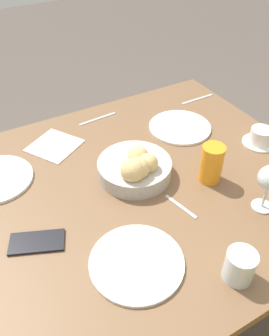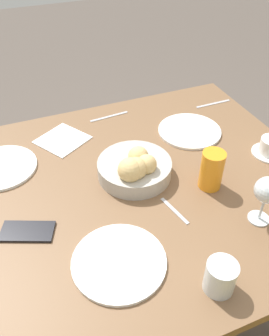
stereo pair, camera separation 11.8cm
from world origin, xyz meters
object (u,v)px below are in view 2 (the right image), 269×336
(bread_basket, at_px, (135,168))
(plate_near_right, at_px, (1,167))
(knife_silver, at_px, (109,117))
(napkin, at_px, (62,140))
(plate_far_center, at_px, (119,262))
(wine_glass, at_px, (267,192))
(water_tumbler, at_px, (220,277))
(cell_phone, at_px, (27,231))
(spoon_coffee, at_px, (175,211))
(juice_glass, at_px, (212,170))
(fork_silver, at_px, (213,104))
(plate_near_left, at_px, (190,131))

(bread_basket, relative_size, plate_near_right, 1.01)
(knife_silver, xyz_separation_m, napkin, (0.22, 0.09, 0.00))
(plate_far_center, bearing_deg, wine_glass, 178.45)
(plate_near_right, distance_m, water_tumbler, 0.81)
(cell_phone, bearing_deg, water_tumbler, 139.15)
(water_tumbler, height_order, spoon_coffee, water_tumbler)
(bread_basket, relative_size, napkin, 1.10)
(plate_near_right, xyz_separation_m, water_tumbler, (-0.45, 0.67, 0.04))
(wine_glass, bearing_deg, bread_basket, -49.11)
(plate_near_right, relative_size, juice_glass, 1.84)
(bread_basket, xyz_separation_m, knife_silver, (-0.04, -0.39, -0.04))
(knife_silver, xyz_separation_m, cell_phone, (0.42, 0.50, 0.00))
(wine_glass, bearing_deg, spoon_coffee, -29.67)
(wine_glass, relative_size, spoon_coffee, 1.24)
(juice_glass, height_order, spoon_coffee, juice_glass)
(wine_glass, height_order, spoon_coffee, wine_glass)
(plate_far_center, bearing_deg, juice_glass, -155.64)
(juice_glass, distance_m, napkin, 0.58)
(juice_glass, height_order, knife_silver, juice_glass)
(plate_far_center, height_order, knife_silver, plate_far_center)
(fork_silver, bearing_deg, knife_silver, -8.96)
(water_tumbler, distance_m, knife_silver, 0.85)
(knife_silver, relative_size, cell_phone, 1.01)
(plate_near_left, distance_m, cell_phone, 0.73)
(plate_far_center, relative_size, napkin, 1.12)
(plate_near_right, bearing_deg, bread_basket, 152.09)
(fork_silver, height_order, knife_silver, same)
(juice_glass, height_order, napkin, juice_glass)
(water_tumbler, distance_m, cell_phone, 0.54)
(wine_glass, bearing_deg, plate_far_center, -1.55)
(plate_near_left, xyz_separation_m, knife_silver, (0.26, -0.22, -0.00))
(fork_silver, distance_m, spoon_coffee, 0.68)
(plate_near_left, xyz_separation_m, plate_near_right, (0.71, -0.05, 0.00))
(bread_basket, height_order, water_tumbler, bread_basket)
(spoon_coffee, bearing_deg, bread_basket, -74.23)
(plate_far_center, distance_m, napkin, 0.60)
(wine_glass, bearing_deg, plate_near_right, -37.83)
(plate_near_left, bearing_deg, plate_near_right, -3.84)
(fork_silver, distance_m, napkin, 0.68)
(juice_glass, bearing_deg, water_tumbler, 62.04)
(bread_basket, bearing_deg, knife_silver, -96.36)
(water_tumbler, bearing_deg, plate_near_left, -113.04)
(spoon_coffee, xyz_separation_m, napkin, (0.23, -0.49, 0.00))
(wine_glass, bearing_deg, cell_phone, -17.88)
(juice_glass, bearing_deg, plate_near_right, -29.07)
(plate_near_right, bearing_deg, cell_phone, 96.69)
(juice_glass, xyz_separation_m, knife_silver, (0.17, -0.52, -0.06))
(bread_basket, xyz_separation_m, napkin, (0.18, -0.30, -0.04))
(knife_silver, bearing_deg, water_tumbler, 89.39)
(knife_silver, xyz_separation_m, spoon_coffee, (-0.01, 0.58, -0.00))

